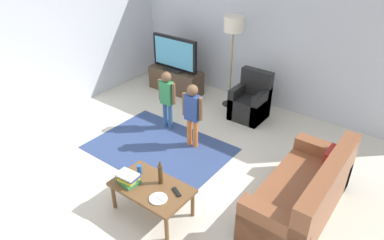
{
  "coord_description": "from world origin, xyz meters",
  "views": [
    {
      "loc": [
        2.72,
        -3.0,
        3.3
      ],
      "look_at": [
        0.0,
        0.6,
        0.65
      ],
      "focal_mm": 32.41,
      "sensor_mm": 36.0,
      "label": 1
    }
  ],
  "objects_px": {
    "tv": "(175,54)",
    "book_stack": "(128,178)",
    "floor_lamp": "(234,29)",
    "coffee_table": "(152,189)",
    "child_center": "(192,110)",
    "bottle": "(160,174)",
    "child_near_tv": "(167,95)",
    "couch": "(306,196)",
    "armchair": "(251,103)",
    "soda_can": "(139,169)",
    "tv_remote": "(177,192)",
    "plate": "(158,199)",
    "tv_stand": "(176,80)"
  },
  "relations": [
    {
      "from": "armchair",
      "to": "couch",
      "type": "bearing_deg",
      "value": -45.63
    },
    {
      "from": "child_near_tv",
      "to": "soda_can",
      "type": "height_order",
      "value": "child_near_tv"
    },
    {
      "from": "bottle",
      "to": "tv_remote",
      "type": "height_order",
      "value": "bottle"
    },
    {
      "from": "child_center",
      "to": "tv",
      "type": "bearing_deg",
      "value": 137.02
    },
    {
      "from": "tv_stand",
      "to": "plate",
      "type": "xyz_separation_m",
      "value": [
        2.28,
        -3.11,
        0.18
      ]
    },
    {
      "from": "soda_can",
      "to": "floor_lamp",
      "type": "bearing_deg",
      "value": 99.24
    },
    {
      "from": "tv",
      "to": "couch",
      "type": "height_order",
      "value": "tv"
    },
    {
      "from": "child_near_tv",
      "to": "tv",
      "type": "bearing_deg",
      "value": 124.44
    },
    {
      "from": "tv_remote",
      "to": "armchair",
      "type": "bearing_deg",
      "value": 127.03
    },
    {
      "from": "child_center",
      "to": "bottle",
      "type": "distance_m",
      "value": 1.5
    },
    {
      "from": "tv_stand",
      "to": "book_stack",
      "type": "xyz_separation_m",
      "value": [
        1.79,
        -3.1,
        0.25
      ]
    },
    {
      "from": "book_stack",
      "to": "couch",
      "type": "bearing_deg",
      "value": 34.38
    },
    {
      "from": "tv",
      "to": "coffee_table",
      "type": "distance_m",
      "value": 3.64
    },
    {
      "from": "floor_lamp",
      "to": "child_near_tv",
      "type": "distance_m",
      "value": 1.74
    },
    {
      "from": "book_stack",
      "to": "plate",
      "type": "xyz_separation_m",
      "value": [
        0.5,
        -0.0,
        -0.06
      ]
    },
    {
      "from": "tv",
      "to": "child_center",
      "type": "xyz_separation_m",
      "value": [
        1.56,
        -1.45,
        -0.18
      ]
    },
    {
      "from": "coffee_table",
      "to": "tv",
      "type": "bearing_deg",
      "value": 124.85
    },
    {
      "from": "couch",
      "to": "bottle",
      "type": "distance_m",
      "value": 1.84
    },
    {
      "from": "child_center",
      "to": "tv_remote",
      "type": "relative_size",
      "value": 6.5
    },
    {
      "from": "book_stack",
      "to": "bottle",
      "type": "xyz_separation_m",
      "value": [
        0.33,
        0.24,
        0.07
      ]
    },
    {
      "from": "tv",
      "to": "tv_remote",
      "type": "height_order",
      "value": "tv"
    },
    {
      "from": "floor_lamp",
      "to": "bottle",
      "type": "distance_m",
      "value": 3.28
    },
    {
      "from": "bottle",
      "to": "coffee_table",
      "type": "bearing_deg",
      "value": -112.62
    },
    {
      "from": "coffee_table",
      "to": "bottle",
      "type": "height_order",
      "value": "bottle"
    },
    {
      "from": "armchair",
      "to": "coffee_table",
      "type": "xyz_separation_m",
      "value": [
        0.21,
        -2.95,
        0.07
      ]
    },
    {
      "from": "bottle",
      "to": "soda_can",
      "type": "height_order",
      "value": "bottle"
    },
    {
      "from": "armchair",
      "to": "book_stack",
      "type": "height_order",
      "value": "armchair"
    },
    {
      "from": "floor_lamp",
      "to": "bottle",
      "type": "bearing_deg",
      "value": -74.37
    },
    {
      "from": "tv",
      "to": "book_stack",
      "type": "height_order",
      "value": "tv"
    },
    {
      "from": "tv_stand",
      "to": "plate",
      "type": "distance_m",
      "value": 3.86
    },
    {
      "from": "tv",
      "to": "plate",
      "type": "bearing_deg",
      "value": -53.47
    },
    {
      "from": "couch",
      "to": "armchair",
      "type": "xyz_separation_m",
      "value": [
        -1.77,
        1.81,
        0.01
      ]
    },
    {
      "from": "tv_stand",
      "to": "child_near_tv",
      "type": "relative_size",
      "value": 1.12
    },
    {
      "from": "book_stack",
      "to": "plate",
      "type": "height_order",
      "value": "book_stack"
    },
    {
      "from": "couch",
      "to": "child_center",
      "type": "height_order",
      "value": "child_center"
    },
    {
      "from": "soda_can",
      "to": "plate",
      "type": "relative_size",
      "value": 0.55
    },
    {
      "from": "child_near_tv",
      "to": "coffee_table",
      "type": "xyz_separation_m",
      "value": [
        1.2,
        -1.71,
        -0.27
      ]
    },
    {
      "from": "tv",
      "to": "book_stack",
      "type": "distance_m",
      "value": 3.58
    },
    {
      "from": "tv_stand",
      "to": "couch",
      "type": "distance_m",
      "value": 4.06
    },
    {
      "from": "tv_remote",
      "to": "plate",
      "type": "bearing_deg",
      "value": -87.99
    },
    {
      "from": "book_stack",
      "to": "child_center",
      "type": "bearing_deg",
      "value": 97.93
    },
    {
      "from": "book_stack",
      "to": "tv_remote",
      "type": "bearing_deg",
      "value": 20.0
    },
    {
      "from": "tv_stand",
      "to": "bottle",
      "type": "distance_m",
      "value": 3.57
    },
    {
      "from": "tv",
      "to": "child_near_tv",
      "type": "xyz_separation_m",
      "value": [
        0.86,
        -1.26,
        -0.2
      ]
    },
    {
      "from": "tv",
      "to": "book_stack",
      "type": "xyz_separation_m",
      "value": [
        1.79,
        -3.08,
        -0.36
      ]
    },
    {
      "from": "tv_remote",
      "to": "floor_lamp",
      "type": "bearing_deg",
      "value": 136.54
    },
    {
      "from": "bottle",
      "to": "floor_lamp",
      "type": "bearing_deg",
      "value": 105.63
    },
    {
      "from": "floor_lamp",
      "to": "soda_can",
      "type": "distance_m",
      "value": 3.26
    },
    {
      "from": "floor_lamp",
      "to": "coffee_table",
      "type": "xyz_separation_m",
      "value": [
        0.79,
        -3.14,
        -1.17
      ]
    },
    {
      "from": "book_stack",
      "to": "soda_can",
      "type": "height_order",
      "value": "book_stack"
    }
  ]
}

